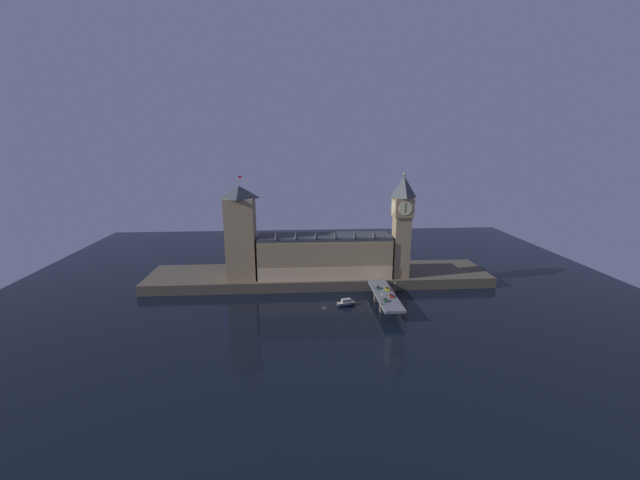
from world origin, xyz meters
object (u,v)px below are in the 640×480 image
object	(u,v)px
pedestrian_far_rail	(374,287)
street_lamp_mid	(395,286)
car_northbound_trail	(385,300)
car_southbound_trail	(387,289)
boat_upstream	(346,303)
clock_tower	(402,223)
car_northbound_lead	(378,288)
victoria_tower	(241,233)
car_southbound_lead	(391,296)
pedestrian_mid_walk	(392,290)
pedestrian_near_rail	(383,303)
street_lamp_near	(382,298)

from	to	relation	value
pedestrian_far_rail	street_lamp_mid	size ratio (longest dim) A/B	0.26
car_northbound_trail	street_lamp_mid	xyz separation A→B (m)	(7.59, 10.20, 3.68)
car_northbound_trail	street_lamp_mid	bearing A→B (deg)	53.33
car_southbound_trail	boat_upstream	distance (m)	25.22
clock_tower	car_northbound_trail	distance (m)	56.27
car_northbound_lead	victoria_tower	bearing A→B (deg)	161.79
car_southbound_lead	street_lamp_mid	distance (m)	6.17
victoria_tower	car_southbound_lead	xyz separation A→B (m)	(85.14, -39.24, -27.77)
pedestrian_far_rail	street_lamp_mid	xyz separation A→B (m)	(9.99, -8.45, 3.45)
boat_upstream	pedestrian_far_rail	bearing A→B (deg)	22.27
pedestrian_far_rail	street_lamp_mid	world-z (taller)	street_lamp_mid
pedestrian_mid_walk	street_lamp_mid	world-z (taller)	street_lamp_mid
pedestrian_mid_walk	pedestrian_far_rail	world-z (taller)	pedestrian_far_rail
clock_tower	victoria_tower	size ratio (longest dim) A/B	1.02
car_southbound_lead	car_southbound_trail	world-z (taller)	car_southbound_trail
clock_tower	pedestrian_near_rail	bearing A→B (deg)	-114.75
pedestrian_near_rail	boat_upstream	distance (m)	23.98
car_southbound_lead	car_southbound_trail	bearing A→B (deg)	90.00
car_southbound_trail	street_lamp_near	size ratio (longest dim) A/B	0.77
car_northbound_lead	car_southbound_trail	xyz separation A→B (m)	(4.79, -2.56, 0.04)
pedestrian_near_rail	street_lamp_near	world-z (taller)	street_lamp_near
car_southbound_lead	pedestrian_far_rail	bearing A→B (deg)	119.95
car_southbound_lead	street_lamp_mid	xyz separation A→B (m)	(2.80, 4.02, 3.76)
car_southbound_trail	street_lamp_mid	bearing A→B (deg)	-65.78
clock_tower	car_northbound_lead	xyz separation A→B (m)	(-18.65, -22.58, -33.15)
boat_upstream	car_southbound_trail	bearing A→B (deg)	10.97
clock_tower	victoria_tower	bearing A→B (deg)	177.77
clock_tower	pedestrian_far_rail	xyz separation A→B (m)	(-21.05, -22.90, -32.82)
car_southbound_lead	pedestrian_mid_walk	xyz separation A→B (m)	(2.40, 7.38, 0.29)
car_northbound_lead	car_southbound_lead	size ratio (longest dim) A/B	0.99
car_southbound_trail	pedestrian_far_rail	distance (m)	7.54
street_lamp_mid	boat_upstream	size ratio (longest dim) A/B	0.58
car_southbound_lead	car_northbound_lead	bearing A→B (deg)	110.53
car_southbound_lead	car_northbound_trail	bearing A→B (deg)	-127.83
victoria_tower	street_lamp_mid	xyz separation A→B (m)	(87.93, -35.21, -24.01)
street_lamp_mid	boat_upstream	xyz separation A→B (m)	(-26.81, 1.56, -9.88)
car_northbound_trail	street_lamp_near	bearing A→B (deg)	-121.73
car_southbound_trail	pedestrian_far_rail	bearing A→B (deg)	162.72
car_northbound_lead	pedestrian_near_rail	size ratio (longest dim) A/B	2.43
car_southbound_lead	victoria_tower	bearing A→B (deg)	155.26
clock_tower	car_southbound_lead	bearing A→B (deg)	-111.39
car_northbound_trail	car_southbound_lead	xyz separation A→B (m)	(4.79, 6.17, -0.08)
car_northbound_trail	street_lamp_near	xyz separation A→B (m)	(-2.80, -4.52, 2.94)
car_northbound_lead	car_northbound_trail	distance (m)	18.97
victoria_tower	car_northbound_lead	world-z (taller)	victoria_tower
car_northbound_lead	car_southbound_trail	world-z (taller)	car_southbound_trail
car_northbound_trail	pedestrian_far_rail	size ratio (longest dim) A/B	2.12
car_southbound_lead	boat_upstream	size ratio (longest dim) A/B	0.33
pedestrian_near_rail	boat_upstream	xyz separation A→B (m)	(-16.83, 15.86, -6.33)
car_northbound_trail	boat_upstream	bearing A→B (deg)	148.55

